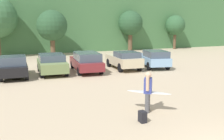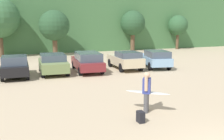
% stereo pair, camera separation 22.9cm
% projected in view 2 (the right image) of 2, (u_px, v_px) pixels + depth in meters
% --- Properties ---
extents(hillside_ridge, '(108.00, 12.00, 8.92)m').
position_uv_depth(hillside_ridge, '(54.00, 18.00, 38.16)').
color(hillside_ridge, '#427042').
rests_on(hillside_ridge, ground_plane).
extents(tree_ridge_back, '(3.49, 3.49, 5.23)m').
position_uv_depth(tree_ridge_back, '(54.00, 26.00, 30.18)').
color(tree_ridge_back, brown).
rests_on(tree_ridge_back, ground_plane).
extents(tree_center_left, '(3.28, 3.28, 5.37)m').
position_uv_depth(tree_center_left, '(133.00, 23.00, 35.37)').
color(tree_center_left, brown).
rests_on(tree_center_left, ground_plane).
extents(tree_right, '(2.81, 2.81, 4.83)m').
position_uv_depth(tree_right, '(178.00, 25.00, 37.59)').
color(tree_right, brown).
rests_on(tree_right, ground_plane).
extents(parked_car_black, '(1.95, 4.01, 1.58)m').
position_uv_depth(parked_car_black, '(15.00, 66.00, 18.73)').
color(parked_car_black, black).
rests_on(parked_car_black, ground_plane).
extents(parked_car_olive_green, '(2.15, 4.08, 1.49)m').
position_uv_depth(parked_car_olive_green, '(53.00, 63.00, 20.07)').
color(parked_car_olive_green, '#6B7F4C').
rests_on(parked_car_olive_green, ground_plane).
extents(parked_car_maroon, '(2.22, 4.91, 1.56)m').
position_uv_depth(parked_car_maroon, '(87.00, 61.00, 20.92)').
color(parked_car_maroon, maroon).
rests_on(parked_car_maroon, ground_plane).
extents(parked_car_champagne, '(2.00, 4.25, 1.52)m').
position_uv_depth(parked_car_champagne, '(125.00, 60.00, 21.99)').
color(parked_car_champagne, beige).
rests_on(parked_car_champagne, ground_plane).
extents(parked_car_sky_blue, '(2.57, 4.58, 1.52)m').
position_uv_depth(parked_car_sky_blue, '(155.00, 58.00, 22.69)').
color(parked_car_sky_blue, '#84ADD1').
rests_on(parked_car_sky_blue, ground_plane).
extents(person_adult, '(0.54, 0.69, 1.79)m').
position_uv_depth(person_adult, '(147.00, 90.00, 11.46)').
color(person_adult, '#4C4C51').
rests_on(person_adult, ground_plane).
extents(surfboard_white, '(1.86, 1.75, 0.12)m').
position_uv_depth(surfboard_white, '(148.00, 92.00, 11.61)').
color(surfboard_white, white).
extents(backpack_dropped, '(0.24, 0.34, 0.45)m').
position_uv_depth(backpack_dropped, '(141.00, 117.00, 10.39)').
color(backpack_dropped, black).
rests_on(backpack_dropped, ground_plane).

